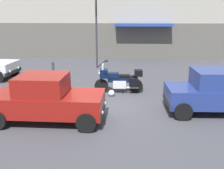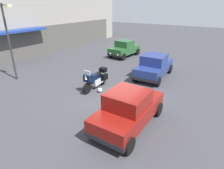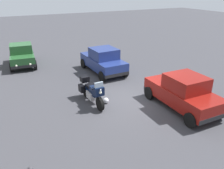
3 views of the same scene
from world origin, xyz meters
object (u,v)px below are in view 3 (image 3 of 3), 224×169
at_px(motorcycle, 92,91).
at_px(car_wagon_end, 103,61).
at_px(helmet, 106,101).
at_px(car_hatchback_near, 183,92).
at_px(car_compact_side, 22,55).

bearing_deg(motorcycle, car_wagon_end, 145.90).
height_order(helmet, car_hatchback_near, car_hatchback_near).
relative_size(helmet, car_hatchback_near, 0.07).
relative_size(motorcycle, car_compact_side, 0.63).
height_order(motorcycle, car_wagon_end, car_wagon_end).
relative_size(car_compact_side, car_wagon_end, 0.91).
xyz_separation_m(car_hatchback_near, car_compact_side, (10.04, 5.72, -0.04)).
height_order(car_hatchback_near, car_compact_side, car_hatchback_near).
xyz_separation_m(car_compact_side, car_wagon_end, (-3.95, -4.53, 0.04)).
xyz_separation_m(helmet, car_wagon_end, (4.06, -1.76, 0.67)).
relative_size(car_hatchback_near, car_compact_side, 1.09).
distance_m(helmet, car_wagon_end, 4.48).
distance_m(motorcycle, helmet, 0.82).
xyz_separation_m(helmet, car_compact_side, (8.01, 2.77, 0.63)).
xyz_separation_m(motorcycle, car_compact_side, (7.66, 2.20, 0.15)).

